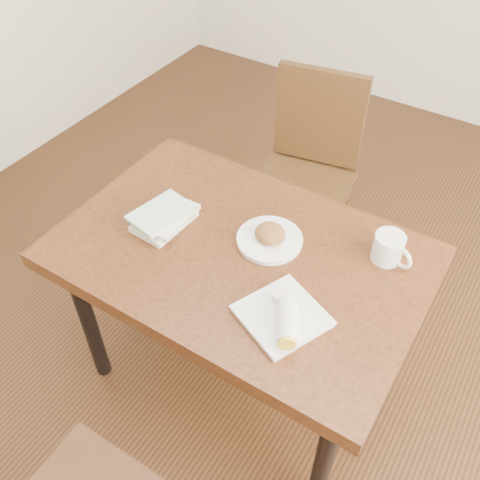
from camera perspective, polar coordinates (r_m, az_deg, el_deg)
The scene contains 7 objects.
ground at distance 2.36m, azimuth 0.00°, elevation -14.03°, with size 4.00×5.00×0.01m, color #472814.
table at distance 1.82m, azimuth 0.00°, elevation -3.02°, with size 1.20×0.80×0.75m.
chair_far at distance 2.48m, azimuth 7.34°, elevation 8.11°, with size 0.49×0.49×0.95m.
plate_scone at distance 1.77m, azimuth 3.19°, elevation 0.27°, with size 0.22×0.22×0.07m.
coffee_mug at distance 1.76m, azimuth 15.64°, elevation -0.81°, with size 0.14×0.10×0.10m.
plate_burrito at distance 1.56m, azimuth 4.68°, elevation -8.23°, with size 0.30×0.30×0.08m.
book_stack at distance 1.85m, azimuth -8.07°, elevation 2.41°, with size 0.18×0.23×0.06m.
Camera 1 is at (0.66, -1.03, 2.01)m, focal length 40.00 mm.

